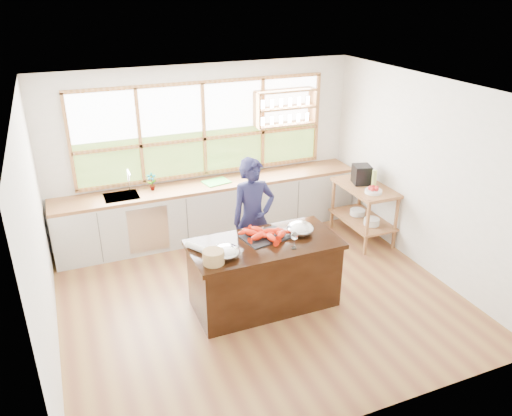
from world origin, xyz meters
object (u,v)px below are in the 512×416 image
wicker_basket (213,257)px  espresso_machine (362,174)px  cook (253,218)px  island (264,274)px

wicker_basket → espresso_machine: bearing=26.8°
cook → wicker_basket: (-0.88, -1.00, 0.12)m
wicker_basket → cook: bearing=48.4°
espresso_machine → wicker_basket: (-2.92, -1.47, -0.07)m
wicker_basket → island: bearing=18.2°
island → cook: (0.16, 0.76, 0.41)m
espresso_machine → wicker_basket: bearing=-137.2°
island → espresso_machine: (2.19, 1.23, 0.59)m
island → espresso_machine: 2.58m
island → cook: bearing=78.4°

